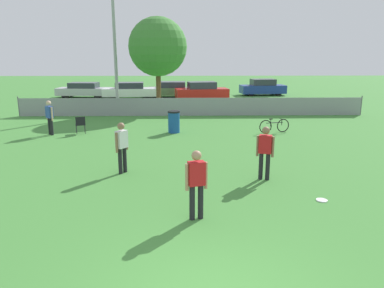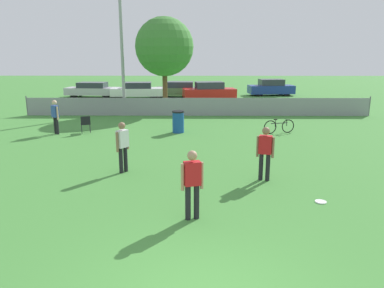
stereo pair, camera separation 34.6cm
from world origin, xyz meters
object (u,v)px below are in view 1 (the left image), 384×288
at_px(spectator_in_blue, 50,115).
at_px(parked_car_red, 202,91).
at_px(trash_bin, 174,122).
at_px(parked_car_blue, 263,88).
at_px(bicycle_sideline, 274,126).
at_px(parked_car_silver, 84,90).
at_px(player_thrower_red, 265,149).
at_px(player_defender_red, 196,180).
at_px(parked_car_white, 130,90).
at_px(parked_car_olive, 173,90).
at_px(player_receiver_white, 122,144).
at_px(light_pole, 114,23).
at_px(frisbee_disc, 322,200).
at_px(tree_near_pole, 158,47).

bearing_deg(spectator_in_blue, parked_car_red, -78.54).
bearing_deg(trash_bin, parked_car_blue, 64.92).
height_order(bicycle_sideline, parked_car_silver, parked_car_silver).
relative_size(player_thrower_red, trash_bin, 1.56).
relative_size(player_defender_red, parked_car_white, 0.36).
bearing_deg(bicycle_sideline, parked_car_olive, 93.26).
bearing_deg(spectator_in_blue, bicycle_sideline, -137.42).
relative_size(player_receiver_white, parked_car_blue, 0.39).
height_order(player_defender_red, parked_car_white, player_defender_red).
bearing_deg(light_pole, frisbee_disc, -62.62).
bearing_deg(trash_bin, parked_car_olive, 91.89).
height_order(spectator_in_blue, parked_car_blue, spectator_in_blue).
distance_m(parked_car_silver, parked_car_white, 4.06).
height_order(parked_car_silver, parked_car_white, parked_car_white).
bearing_deg(player_thrower_red, parked_car_white, 125.75).
height_order(trash_bin, parked_car_blue, parked_car_blue).
height_order(parked_car_silver, parked_car_red, parked_car_red).
bearing_deg(parked_car_silver, frisbee_disc, -58.63).
distance_m(tree_near_pole, player_receiver_white, 13.63).
relative_size(parked_car_olive, parked_car_blue, 1.04).
xyz_separation_m(bicycle_sideline, parked_car_red, (-2.89, 13.36, 0.36)).
height_order(tree_near_pole, player_thrower_red, tree_near_pole).
distance_m(parked_car_silver, parked_car_olive, 7.67).
xyz_separation_m(parked_car_silver, parked_car_white, (4.03, -0.52, 0.00)).
xyz_separation_m(player_defender_red, trash_bin, (-0.77, 9.80, -0.42)).
relative_size(light_pole, player_thrower_red, 5.85).
bearing_deg(parked_car_silver, parked_car_olive, 6.16).
relative_size(frisbee_disc, parked_car_red, 0.07).
distance_m(parked_car_silver, parked_car_red, 10.29).
height_order(player_thrower_red, spectator_in_blue, player_thrower_red).
height_order(light_pole, parked_car_silver, light_pole).
xyz_separation_m(player_defender_red, parked_car_red, (1.21, 23.00, -0.25)).
distance_m(parked_car_olive, parked_car_red, 3.19).
bearing_deg(parked_car_white, parked_car_blue, 6.01).
relative_size(spectator_in_blue, parked_car_white, 0.35).
relative_size(light_pole, player_receiver_white, 5.85).
bearing_deg(player_defender_red, player_receiver_white, 106.51).
xyz_separation_m(light_pole, player_receiver_white, (2.35, -12.86, -4.66)).
xyz_separation_m(light_pole, parked_car_olive, (3.34, 8.63, -4.96)).
bearing_deg(spectator_in_blue, frisbee_disc, -178.92).
relative_size(bicycle_sideline, parked_car_silver, 0.33).
distance_m(player_thrower_red, parked_car_blue, 24.06).
height_order(light_pole, player_thrower_red, light_pole).
height_order(player_thrower_red, trash_bin, player_thrower_red).
xyz_separation_m(player_thrower_red, parked_car_red, (-0.95, 20.25, -0.25)).
distance_m(tree_near_pole, player_thrower_red, 14.94).
xyz_separation_m(player_receiver_white, parked_car_white, (-2.64, 20.68, -0.29)).
relative_size(player_receiver_white, parked_car_white, 0.36).
relative_size(player_receiver_white, bicycle_sideline, 1.06).
relative_size(parked_car_silver, parked_car_white, 1.01).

